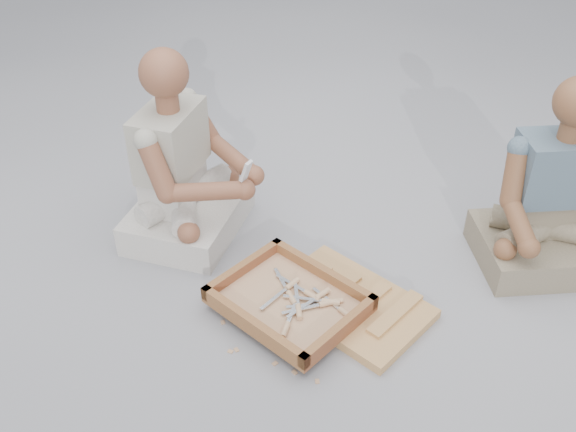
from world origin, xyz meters
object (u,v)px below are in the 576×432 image
at_px(carved_panel, 349,304).
at_px(companion, 552,206).
at_px(tool_tray, 289,301).
at_px(craftsman, 183,175).

bearing_deg(carved_panel, companion, 45.47).
bearing_deg(tool_tray, carved_panel, 32.95).
bearing_deg(companion, tool_tray, 12.21).
relative_size(tool_tray, craftsman, 0.74).
height_order(carved_panel, craftsman, craftsman).
xyz_separation_m(carved_panel, tool_tray, (-0.20, -0.13, 0.04)).
bearing_deg(craftsman, tool_tray, 57.49).
distance_m(carved_panel, craftsman, 0.91).
xyz_separation_m(tool_tray, companion, (0.82, 0.76, 0.21)).
relative_size(craftsman, companion, 1.03).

